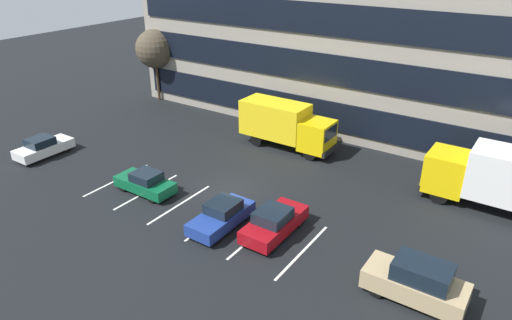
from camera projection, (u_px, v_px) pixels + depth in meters
The scene contains 11 objects.
ground_plane at pixel (230, 190), 29.52m from camera, with size 120.00×120.00×0.00m, color black.
office_building at pixel (355, 11), 39.11m from camera, with size 36.67×13.78×18.00m.
lot_markings at pixel (198, 211), 27.19m from camera, with size 14.14×5.40×0.01m.
box_truck_yellow_all at pixel (285, 124), 34.82m from camera, with size 7.36×2.44×3.41m.
box_truck_yellow at pixel (502, 178), 26.47m from camera, with size 8.09×2.68×3.75m.
sedan_white at pixel (43, 147), 33.89m from camera, with size 1.71×4.09×1.46m.
suv_tan at pixel (417, 282), 20.13m from camera, with size 4.37×1.85×1.98m.
sedan_navy at pixel (222, 215), 25.44m from camera, with size 1.74×4.16×1.49m.
sedan_forest at pixel (145, 183), 28.95m from camera, with size 3.98×1.67×1.42m.
sedan_maroon at pixel (274, 222), 24.77m from camera, with size 1.82×4.36×1.56m.
bare_tree at pixel (155, 49), 44.15m from camera, with size 3.66×3.66×6.86m.
Camera 1 is at (15.87, -20.50, 14.35)m, focal length 32.55 mm.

